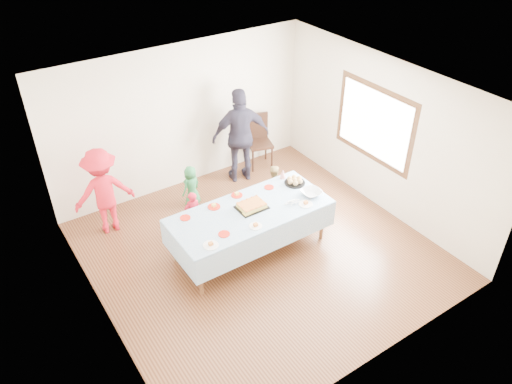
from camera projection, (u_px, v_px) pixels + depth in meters
ground at (260, 251)px, 8.02m from camera, size 5.00×5.00×0.00m
room_walls at (263, 154)px, 7.04m from camera, size 5.04×5.04×2.72m
party_table at (250, 213)px, 7.64m from camera, size 2.50×1.10×0.78m
birthday_cake at (252, 206)px, 7.64m from camera, size 0.46×0.35×0.08m
rolls_tray at (295, 181)px, 8.21m from camera, size 0.35×0.35×0.10m
punch_bowl at (311, 193)px, 7.93m from camera, size 0.32×0.32×0.08m
party_hat at (283, 174)px, 8.31m from camera, size 0.10×0.10×0.17m
fork_pile at (293, 202)px, 7.74m from camera, size 0.24×0.18×0.07m
plate_red_far_a at (185, 218)px, 7.45m from camera, size 0.16×0.16×0.01m
plate_red_far_b at (214, 207)px, 7.68m from camera, size 0.20×0.20×0.01m
plate_red_far_c at (237, 195)px, 7.93m from camera, size 0.18×0.18×0.01m
plate_red_far_d at (269, 187)px, 8.12m from camera, size 0.16×0.16×0.01m
plate_red_near at (224, 234)px, 7.13m from camera, size 0.17×0.17×0.01m
plate_white_left at (211, 245)px, 6.93m from camera, size 0.22×0.22×0.01m
plate_white_mid at (256, 226)px, 7.28m from camera, size 0.19×0.19×0.01m
plate_white_right at (306, 204)px, 7.74m from camera, size 0.22×0.22×0.01m
dining_chair at (258, 137)px, 9.94m from camera, size 0.57×0.57×1.07m
toddler_left at (193, 213)px, 8.19m from camera, size 0.30×0.20×0.80m
toddler_mid at (191, 186)px, 8.86m from camera, size 0.44×0.36×0.78m
toddler_right at (273, 187)px, 8.81m from camera, size 0.49×0.45×0.83m
adult_left at (104, 191)px, 8.07m from camera, size 1.03×0.66×1.52m
adult_right at (241, 136)px, 9.28m from camera, size 1.17×0.74×1.86m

